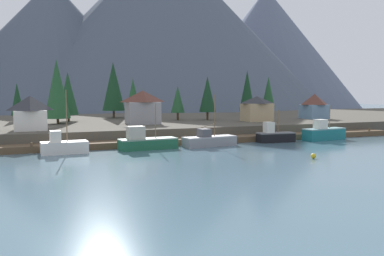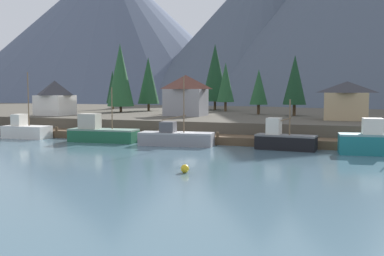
{
  "view_description": "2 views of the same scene",
  "coord_description": "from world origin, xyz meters",
  "px_view_note": "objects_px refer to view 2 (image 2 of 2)",
  "views": [
    {
      "loc": [
        -28.44,
        -64.28,
        8.98
      ],
      "look_at": [
        -1.53,
        3.27,
        2.6
      ],
      "focal_mm": 38.81,
      "sensor_mm": 36.0,
      "label": 1
    },
    {
      "loc": [
        21.11,
        -54.53,
        7.01
      ],
      "look_at": [
        0.03,
        1.75,
        1.87
      ],
      "focal_mm": 43.41,
      "sensor_mm": 36.0,
      "label": 2
    }
  ],
  "objects_px": {
    "conifer_centre": "(148,81)",
    "channel_buoy": "(185,169)",
    "fishing_boat_teal": "(381,143)",
    "house_white": "(55,98)",
    "fishing_boat_white": "(26,130)",
    "house_tan": "(347,100)",
    "conifer_far_left": "(226,82)",
    "conifer_near_left": "(259,87)",
    "fishing_boat_green": "(101,133)",
    "conifer_mid_left": "(120,75)",
    "house_grey": "(186,95)",
    "conifer_far_right": "(215,73)",
    "fishing_boat_grey": "(176,138)",
    "conifer_near_right": "(113,87)",
    "fishing_boat_black": "(284,140)"
  },
  "relations": [
    {
      "from": "house_grey",
      "to": "conifer_far_right",
      "type": "relative_size",
      "value": 0.49
    },
    {
      "from": "conifer_centre",
      "to": "conifer_far_left",
      "type": "bearing_deg",
      "value": 11.5
    },
    {
      "from": "conifer_near_right",
      "to": "conifer_far_right",
      "type": "relative_size",
      "value": 0.61
    },
    {
      "from": "fishing_boat_teal",
      "to": "house_grey",
      "type": "relative_size",
      "value": 1.35
    },
    {
      "from": "conifer_mid_left",
      "to": "conifer_far_left",
      "type": "height_order",
      "value": "conifer_mid_left"
    },
    {
      "from": "conifer_far_left",
      "to": "fishing_boat_teal",
      "type": "bearing_deg",
      "value": -52.08
    },
    {
      "from": "conifer_far_right",
      "to": "fishing_boat_green",
      "type": "bearing_deg",
      "value": -94.07
    },
    {
      "from": "fishing_boat_teal",
      "to": "house_white",
      "type": "height_order",
      "value": "house_white"
    },
    {
      "from": "fishing_boat_green",
      "to": "conifer_near_left",
      "type": "relative_size",
      "value": 1.19
    },
    {
      "from": "fishing_boat_teal",
      "to": "conifer_far_right",
      "type": "bearing_deg",
      "value": 120.11
    },
    {
      "from": "conifer_far_right",
      "to": "channel_buoy",
      "type": "xyz_separation_m",
      "value": [
        15.67,
        -57.22,
        -9.92
      ]
    },
    {
      "from": "fishing_boat_green",
      "to": "fishing_boat_grey",
      "type": "relative_size",
      "value": 0.99
    },
    {
      "from": "conifer_centre",
      "to": "conifer_near_left",
      "type": "bearing_deg",
      "value": -12.1
    },
    {
      "from": "conifer_near_right",
      "to": "conifer_far_left",
      "type": "height_order",
      "value": "conifer_far_left"
    },
    {
      "from": "conifer_mid_left",
      "to": "house_white",
      "type": "bearing_deg",
      "value": -111.94
    },
    {
      "from": "fishing_boat_grey",
      "to": "fishing_boat_white",
      "type": "bearing_deg",
      "value": 171.13
    },
    {
      "from": "channel_buoy",
      "to": "fishing_boat_teal",
      "type": "bearing_deg",
      "value": 47.5
    },
    {
      "from": "fishing_boat_white",
      "to": "conifer_mid_left",
      "type": "bearing_deg",
      "value": 85.58
    },
    {
      "from": "fishing_boat_white",
      "to": "fishing_boat_green",
      "type": "bearing_deg",
      "value": -3.02
    },
    {
      "from": "fishing_boat_green",
      "to": "conifer_near_left",
      "type": "bearing_deg",
      "value": 56.72
    },
    {
      "from": "house_white",
      "to": "conifer_far_right",
      "type": "bearing_deg",
      "value": 54.82
    },
    {
      "from": "fishing_boat_white",
      "to": "channel_buoy",
      "type": "distance_m",
      "value": 35.38
    },
    {
      "from": "house_grey",
      "to": "channel_buoy",
      "type": "height_order",
      "value": "house_grey"
    },
    {
      "from": "conifer_near_left",
      "to": "conifer_centre",
      "type": "bearing_deg",
      "value": 167.9
    },
    {
      "from": "house_tan",
      "to": "conifer_far_right",
      "type": "xyz_separation_m",
      "value": [
        -27.08,
        23.04,
        4.96
      ]
    },
    {
      "from": "fishing_boat_black",
      "to": "fishing_boat_teal",
      "type": "bearing_deg",
      "value": 0.85
    },
    {
      "from": "fishing_boat_grey",
      "to": "conifer_mid_left",
      "type": "distance_m",
      "value": 34.98
    },
    {
      "from": "fishing_boat_white",
      "to": "house_white",
      "type": "bearing_deg",
      "value": 106.82
    },
    {
      "from": "conifer_centre",
      "to": "channel_buoy",
      "type": "relative_size",
      "value": 15.36
    },
    {
      "from": "fishing_boat_white",
      "to": "channel_buoy",
      "type": "bearing_deg",
      "value": -31.36
    },
    {
      "from": "fishing_boat_white",
      "to": "house_tan",
      "type": "bearing_deg",
      "value": 19.64
    },
    {
      "from": "fishing_boat_white",
      "to": "house_grey",
      "type": "xyz_separation_m",
      "value": [
        16.93,
        18.7,
        4.84
      ]
    },
    {
      "from": "house_white",
      "to": "conifer_near_right",
      "type": "xyz_separation_m",
      "value": [
        -2.4,
        23.21,
        1.84
      ]
    },
    {
      "from": "fishing_boat_green",
      "to": "conifer_centre",
      "type": "height_order",
      "value": "conifer_centre"
    },
    {
      "from": "conifer_mid_left",
      "to": "conifer_far_right",
      "type": "height_order",
      "value": "conifer_far_right"
    },
    {
      "from": "fishing_boat_white",
      "to": "conifer_near_left",
      "type": "relative_size",
      "value": 1.19
    },
    {
      "from": "fishing_boat_green",
      "to": "channel_buoy",
      "type": "relative_size",
      "value": 13.27
    },
    {
      "from": "fishing_boat_grey",
      "to": "house_grey",
      "type": "xyz_separation_m",
      "value": [
        -6.1,
        19.1,
        4.96
      ]
    },
    {
      "from": "conifer_far_left",
      "to": "house_tan",
      "type": "bearing_deg",
      "value": -37.83
    },
    {
      "from": "fishing_boat_green",
      "to": "channel_buoy",
      "type": "xyz_separation_m",
      "value": [
        18.53,
        -17.07,
        -0.83
      ]
    },
    {
      "from": "fishing_boat_black",
      "to": "house_white",
      "type": "bearing_deg",
      "value": 167.45
    },
    {
      "from": "conifer_far_right",
      "to": "house_white",
      "type": "bearing_deg",
      "value": -125.18
    },
    {
      "from": "conifer_near_left",
      "to": "fishing_boat_green",
      "type": "bearing_deg",
      "value": -119.0
    },
    {
      "from": "house_white",
      "to": "channel_buoy",
      "type": "height_order",
      "value": "house_white"
    },
    {
      "from": "fishing_boat_grey",
      "to": "conifer_mid_left",
      "type": "relative_size",
      "value": 0.72
    },
    {
      "from": "fishing_boat_green",
      "to": "conifer_centre",
      "type": "relative_size",
      "value": 0.86
    },
    {
      "from": "house_grey",
      "to": "conifer_near_left",
      "type": "distance_m",
      "value": 13.3
    },
    {
      "from": "house_white",
      "to": "fishing_boat_grey",
      "type": "bearing_deg",
      "value": -25.04
    },
    {
      "from": "conifer_near_right",
      "to": "conifer_mid_left",
      "type": "distance_m",
      "value": 12.92
    },
    {
      "from": "fishing_boat_white",
      "to": "conifer_near_right",
      "type": "height_order",
      "value": "conifer_near_right"
    }
  ]
}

